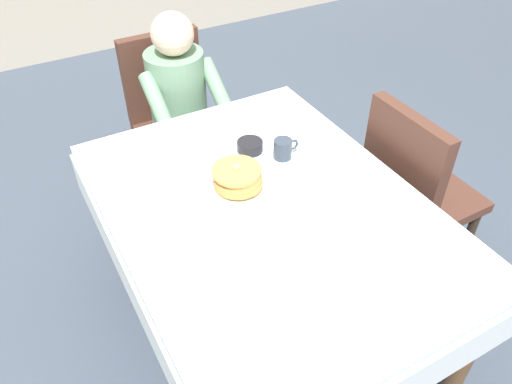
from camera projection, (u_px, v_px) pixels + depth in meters
The scene contains 14 objects.
ground_plane at pixel (266, 324), 2.35m from camera, with size 14.00×14.00×0.00m, color #3D4756.
dining_table_main at pixel (268, 224), 1.93m from camera, with size 1.12×1.52×0.74m.
chair_diner at pixel (172, 109), 2.81m from camera, with size 0.44×0.45×0.93m.
diner_person at pixel (181, 99), 2.62m from camera, with size 0.40×0.43×1.12m.
chair_right_side at pixel (413, 186), 2.29m from camera, with size 0.45×0.44×0.93m.
plate_breakfast at pixel (237, 188), 1.94m from camera, with size 0.28×0.28×0.02m, color white.
breakfast_stack at pixel (238, 178), 1.90m from camera, with size 0.19×0.20×0.10m.
cup_coffee at pixel (283, 149), 2.08m from camera, with size 0.11×0.08×0.08m.
bowl_butter at pixel (250, 146), 2.13m from camera, with size 0.11×0.11×0.04m, color black.
syrup_pitcher at pixel (155, 190), 1.88m from camera, with size 0.08×0.08×0.07m.
fork_left_of_plate at pixel (194, 208), 1.86m from camera, with size 0.18×0.01×0.01m, color silver.
knife_right_of_plate at pixel (282, 177), 2.00m from camera, with size 0.20×0.01×0.01m, color silver.
spoon_near_edge at pixel (280, 234), 1.75m from camera, with size 0.15×0.01×0.01m, color silver.
napkin_folded at pixel (183, 241), 1.73m from camera, with size 0.17×0.12×0.01m, color white.
Camera 1 is at (-0.72, -1.19, 1.99)m, focal length 35.28 mm.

